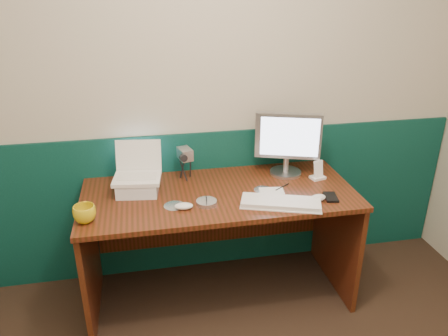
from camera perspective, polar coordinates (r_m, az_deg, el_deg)
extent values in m
cube|color=#BDB6A0|center=(2.73, -2.94, 9.66)|extent=(3.50, 0.04, 2.50)
cube|color=#07312F|center=(2.99, -2.61, -4.45)|extent=(3.48, 0.02, 1.00)
cube|color=#341C09|center=(2.76, -0.61, -10.12)|extent=(1.60, 0.70, 0.75)
cube|color=white|center=(2.60, -11.18, -2.36)|extent=(0.26, 0.23, 0.08)
cube|color=white|center=(2.44, 7.42, -4.58)|extent=(0.46, 0.28, 0.03)
ellipsoid|color=silver|center=(2.52, 12.12, -3.87)|extent=(0.12, 0.09, 0.04)
ellipsoid|color=white|center=(2.39, -5.29, -4.97)|extent=(0.11, 0.07, 0.03)
imported|color=gold|center=(2.36, -17.75, -5.73)|extent=(0.15, 0.15, 0.09)
cylinder|color=silver|center=(2.43, -2.30, -4.53)|extent=(0.12, 0.12, 0.02)
cylinder|color=#ADB3BE|center=(2.44, -6.48, -4.91)|extent=(0.12, 0.12, 0.00)
cylinder|color=silver|center=(2.61, 5.10, -2.84)|extent=(0.11, 0.11, 0.00)
cylinder|color=black|center=(2.65, 7.60, -2.48)|extent=(0.11, 0.08, 0.01)
cube|color=white|center=(2.60, 6.24, -2.99)|extent=(0.15, 0.11, 0.00)
cube|color=white|center=(2.80, 12.13, -1.22)|extent=(0.10, 0.09, 0.02)
cube|color=white|center=(2.77, 12.23, -0.09)|extent=(0.07, 0.04, 0.10)
cube|color=black|center=(2.57, 13.77, -3.71)|extent=(0.09, 0.13, 0.01)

